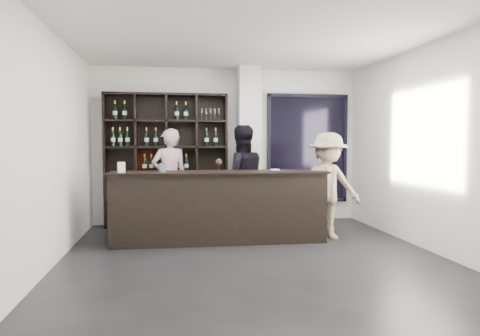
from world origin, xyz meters
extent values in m
cube|color=black|center=(0.00, 0.00, -0.01)|extent=(5.00, 5.50, 0.01)
cube|color=silver|center=(0.35, 2.47, 1.45)|extent=(0.40, 0.40, 2.90)
cube|color=black|center=(1.55, 2.69, 1.40)|extent=(1.60, 0.08, 2.10)
cube|color=black|center=(1.55, 2.69, 1.40)|extent=(1.48, 0.02, 1.98)
cube|color=black|center=(-0.35, 1.10, 0.53)|extent=(3.21, 0.60, 1.05)
cube|color=black|center=(-0.35, 1.10, 1.07)|extent=(3.29, 0.68, 0.03)
imported|color=beige|center=(-1.10, 2.40, 0.88)|extent=(0.73, 0.57, 1.76)
imported|color=black|center=(0.11, 1.85, 0.91)|extent=(0.94, 0.76, 1.81)
imported|color=gray|center=(1.36, 1.05, 0.84)|extent=(1.14, 0.72, 1.67)
cylinder|color=#AEBDD3|center=(-1.19, 1.06, 1.15)|extent=(0.13, 0.13, 0.13)
cube|color=white|center=(0.55, 1.20, 1.09)|extent=(0.13, 0.13, 0.02)
cube|color=white|center=(-1.78, 1.07, 1.16)|extent=(0.11, 0.09, 0.15)
camera|label=1|loc=(-1.04, -5.32, 1.52)|focal=32.00mm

